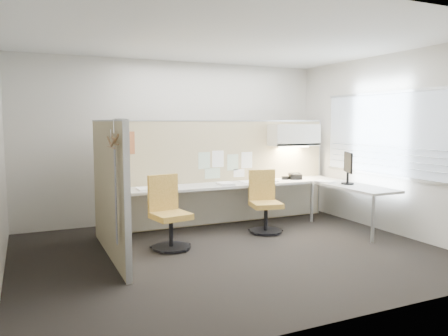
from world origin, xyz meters
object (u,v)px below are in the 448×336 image
chair_left (168,215)px  chair_right (265,204)px  desk (252,191)px  monitor (348,166)px  phone (295,176)px

chair_left → chair_right: chair_left is taller
desk → monitor: size_ratio=7.72×
desk → chair_left: size_ratio=4.01×
chair_right → monitor: size_ratio=1.86×
chair_left → desk: bearing=9.7°
desk → phone: size_ratio=15.73×
monitor → chair_right: bearing=102.7°
chair_left → monitor: 3.06m
chair_right → monitor: bearing=-3.4°
monitor → phone: (-0.43, 0.88, -0.25)m
chair_right → monitor: (1.35, -0.36, 0.58)m
desk → chair_left: (-1.64, -0.59, -0.14)m
desk → chair_right: size_ratio=4.15×
chair_left → chair_right: (1.66, 0.23, -0.02)m
monitor → phone: monitor is taller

